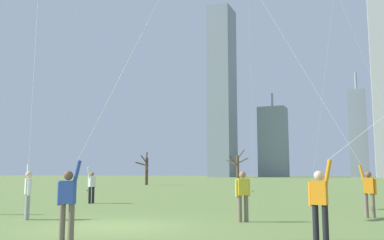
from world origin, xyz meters
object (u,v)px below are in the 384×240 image
Objects in this scene: kite_flyer_foreground_right_green at (76,146)px; bystander_strolling_midfield at (243,194)px; bare_tree_right_of_center at (146,169)px; kite_flyer_midfield_left_red at (31,136)px; kite_flyer_foreground_left_purple at (124,84)px; kite_flyer_midfield_center_teal at (292,60)px; bare_tree_rightmost at (237,168)px.

bystander_strolling_midfield is at bearing -19.60° from kite_flyer_foreground_right_green.
bare_tree_right_of_center reaches higher than bystander_strolling_midfield.
kite_flyer_midfield_left_red is 0.82× the size of kite_flyer_foreground_left_purple.
bare_tree_right_of_center is at bearing 112.78° from kite_flyer_midfield_left_red.
bare_tree_right_of_center is at bearing 123.08° from bystander_strolling_midfield.
kite_flyer_midfield_center_teal reaches higher than kite_flyer_foreground_left_purple.
kite_flyer_midfield_left_red is at bearing -85.17° from bare_tree_rightmost.
kite_flyer_midfield_center_teal is 6.04m from bystander_strolling_midfield.
bare_tree_rightmost is (-1.32, 32.33, -0.75)m from kite_flyer_foreground_right_green.
bare_tree_rightmost is (-8.85, 40.15, -1.65)m from kite_flyer_foreground_left_purple.
kite_flyer_midfield_left_red is 2.93× the size of bare_tree_right_of_center.
kite_flyer_foreground_left_purple is 3.57× the size of bare_tree_right_of_center.
bare_tree_rightmost is at bearing 110.00° from kite_flyer_midfield_center_teal.
kite_flyer_foreground_left_purple is 3.51× the size of bare_tree_rightmost.
kite_flyer_midfield_center_teal reaches higher than kite_flyer_foreground_right_green.
bystander_strolling_midfield is at bearing -56.92° from bare_tree_right_of_center.
kite_flyer_foreground_right_green is at bearing 133.91° from kite_flyer_foreground_left_purple.
bare_tree_rightmost is at bearing 106.60° from bystander_strolling_midfield.
bystander_strolling_midfield is at bearing -112.73° from kite_flyer_midfield_center_teal.
kite_flyer_midfield_left_red is 39.96m from bare_tree_right_of_center.
bystander_strolling_midfield is 0.38× the size of bare_tree_right_of_center.
kite_flyer_foreground_right_green is 32.36m from bare_tree_rightmost.
kite_flyer_foreground_right_green is at bearing 110.35° from kite_flyer_midfield_left_red.
kite_flyer_midfield_left_red is at bearing 153.05° from kite_flyer_foreground_left_purple.
bare_tree_rightmost is (-3.15, 37.25, -0.79)m from kite_flyer_midfield_left_red.
kite_flyer_foreground_left_purple reaches higher than bare_tree_right_of_center.
kite_flyer_midfield_center_teal reaches higher than bystander_strolling_midfield.
kite_flyer_foreground_right_green is 11.01m from kite_flyer_midfield_center_teal.
kite_flyer_midfield_center_teal is 4.84× the size of bare_tree_rightmost.
bystander_strolling_midfield is (-1.26, -3.00, -5.09)m from kite_flyer_midfield_center_teal.
kite_flyer_foreground_right_green is at bearing -87.66° from bare_tree_rightmost.
kite_flyer_foreground_left_purple is 41.15m from bare_tree_rightmost.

